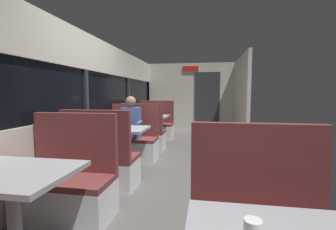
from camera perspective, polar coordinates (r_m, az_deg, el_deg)
name	(u,v)px	position (r m, az deg, el deg)	size (l,w,h in m)	color
ground_plane	(172,177)	(3.82, 0.95, -14.90)	(3.30, 9.20, 0.02)	#514F4C
carriage_window_panel_left	(85,106)	(4.07, -19.70, 2.15)	(0.09, 8.48, 2.30)	beige
carriage_end_bulkhead	(192,99)	(7.76, 5.98, 4.03)	(2.90, 0.11, 2.30)	beige
carriage_aisle_panel_right	(241,99)	(6.62, 17.48, 3.69)	(0.08, 2.40, 2.30)	beige
dining_table_near_window	(12,184)	(2.15, -33.97, -13.89)	(0.90, 0.70, 0.74)	#9E9EA3
bench_near_window_facing_entry	(69,187)	(2.77, -23.24, -15.96)	(0.95, 0.50, 1.10)	silver
dining_table_mid_window	(120,134)	(3.97, -11.74, -4.53)	(0.90, 0.70, 0.74)	#9E9EA3
bench_mid_window_facing_end	(102,165)	(3.42, -15.96, -11.62)	(0.95, 0.50, 1.10)	silver
bench_mid_window_facing_entry	(133,143)	(4.68, -8.56, -6.87)	(0.95, 0.50, 1.10)	silver
dining_table_far_window	(151,119)	(6.04, -4.25, -1.07)	(0.90, 0.70, 0.74)	#9E9EA3
bench_far_window_facing_end	(144,136)	(5.42, -5.98, -5.16)	(0.95, 0.50, 1.10)	silver
bench_far_window_facing_entry	(157,127)	(6.76, -2.83, -3.04)	(0.95, 0.50, 1.10)	silver
seated_passenger	(132,133)	(4.57, -8.88, -4.49)	(0.47, 0.55, 1.26)	#26262D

